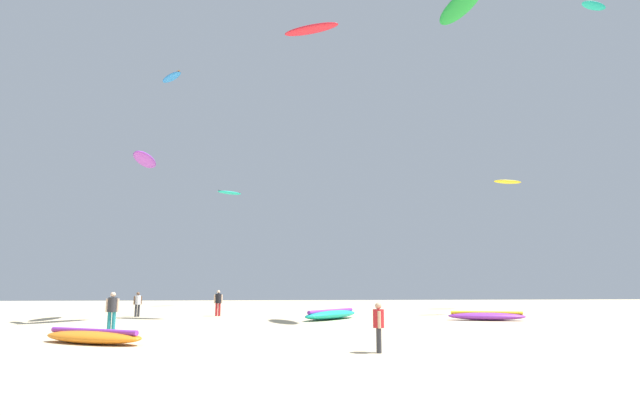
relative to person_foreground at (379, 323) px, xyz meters
name	(u,v)px	position (x,y,z in m)	size (l,w,h in m)	color
ground_plane	(396,373)	(-0.34, -3.61, -0.90)	(120.00, 120.00, 0.00)	beige
person_foreground	(379,323)	(0.00, 0.00, 0.00)	(0.35, 0.51, 1.54)	#2D2D33
person_midground	(218,301)	(-7.21, 19.40, 0.13)	(0.57, 0.40, 1.75)	#B21E23
person_left	(112,308)	(-10.70, 8.13, 0.14)	(0.59, 0.40, 1.77)	teal
person_right	(138,302)	(-12.52, 19.06, 0.06)	(0.49, 0.37, 1.64)	#2D2D33
kite_grounded_near	(93,336)	(-9.78, 3.32, -0.65)	(4.45, 3.11, 0.55)	orange
kite_grounded_mid	(331,315)	(0.17, 15.30, -0.60)	(4.44, 4.94, 0.67)	#19B29E
kite_grounded_far	(486,316)	(9.38, 13.66, -0.64)	(4.67, 2.44, 0.54)	purple
kite_aloft_1	(594,6)	(21.06, 17.79, 22.67)	(2.46, 1.23, 0.56)	#19B29E
kite_aloft_2	(508,182)	(18.07, 27.61, 10.72)	(2.91, 1.20, 0.36)	yellow
kite_aloft_3	(460,6)	(8.07, 12.23, 18.59)	(2.23, 4.62, 1.14)	green
kite_aloft_5	(172,77)	(-9.70, 13.20, 13.60)	(1.74, 2.00, 0.25)	blue
kite_aloft_6	(145,160)	(-11.85, 16.39, 9.24)	(1.45, 4.29, 0.43)	purple
kite_aloft_7	(230,193)	(-8.34, 36.45, 10.93)	(2.73, 2.09, 0.35)	#19B29E
kite_aloft_8	(311,29)	(-1.09, 15.96, 18.64)	(4.08, 2.80, 0.47)	red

